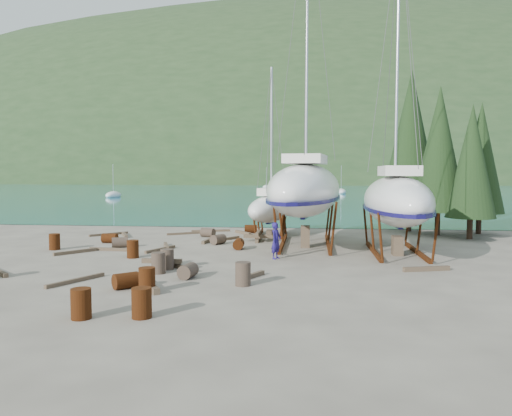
# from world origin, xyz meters

# --- Properties ---
(ground) EXTENTS (600.00, 600.00, 0.00)m
(ground) POSITION_xyz_m (0.00, 0.00, 0.00)
(ground) COLOR #625A4D
(ground) RESTS_ON ground
(bay_water) EXTENTS (700.00, 700.00, 0.00)m
(bay_water) POSITION_xyz_m (0.00, 315.00, 0.01)
(bay_water) COLOR teal
(bay_water) RESTS_ON ground
(far_hill) EXTENTS (800.00, 360.00, 110.00)m
(far_hill) POSITION_xyz_m (0.00, 320.00, 0.00)
(far_hill) COLOR #21381C
(far_hill) RESTS_ON ground
(far_house_left) EXTENTS (6.60, 5.60, 5.60)m
(far_house_left) POSITION_xyz_m (-60.00, 190.00, 2.92)
(far_house_left) COLOR beige
(far_house_left) RESTS_ON ground
(far_house_center) EXTENTS (6.60, 5.60, 5.60)m
(far_house_center) POSITION_xyz_m (-20.00, 190.00, 2.92)
(far_house_center) COLOR beige
(far_house_center) RESTS_ON ground
(far_house_right) EXTENTS (6.60, 5.60, 5.60)m
(far_house_right) POSITION_xyz_m (30.00, 190.00, 2.92)
(far_house_right) COLOR beige
(far_house_right) RESTS_ON ground
(cypress_near_right) EXTENTS (3.60, 3.60, 10.00)m
(cypress_near_right) POSITION_xyz_m (12.50, 12.00, 5.79)
(cypress_near_right) COLOR black
(cypress_near_right) RESTS_ON ground
(cypress_mid_right) EXTENTS (3.06, 3.06, 8.50)m
(cypress_mid_right) POSITION_xyz_m (14.00, 10.00, 4.92)
(cypress_mid_right) COLOR black
(cypress_mid_right) RESTS_ON ground
(cypress_back_left) EXTENTS (4.14, 4.14, 11.50)m
(cypress_back_left) POSITION_xyz_m (11.00, 14.00, 6.66)
(cypress_back_left) COLOR black
(cypress_back_left) RESTS_ON ground
(cypress_far_right) EXTENTS (3.24, 3.24, 9.00)m
(cypress_far_right) POSITION_xyz_m (15.50, 13.00, 5.21)
(cypress_far_right) COLOR black
(cypress_far_right) RESTS_ON ground
(moored_boat_left) EXTENTS (2.00, 5.00, 6.05)m
(moored_boat_left) POSITION_xyz_m (-30.00, 60.00, 0.39)
(moored_boat_left) COLOR white
(moored_boat_left) RESTS_ON ground
(moored_boat_mid) EXTENTS (2.00, 5.00, 6.05)m
(moored_boat_mid) POSITION_xyz_m (10.00, 80.00, 0.39)
(moored_boat_mid) COLOR white
(moored_boat_mid) RESTS_ON ground
(moored_boat_far) EXTENTS (2.00, 5.00, 6.05)m
(moored_boat_far) POSITION_xyz_m (-8.00, 110.00, 0.39)
(moored_boat_far) COLOR white
(moored_boat_far) RESTS_ON ground
(large_sailboat_near) EXTENTS (5.32, 13.19, 20.19)m
(large_sailboat_near) POSITION_xyz_m (3.68, 6.03, 3.25)
(large_sailboat_near) COLOR white
(large_sailboat_near) RESTS_ON ground
(large_sailboat_far) EXTENTS (3.33, 10.89, 17.15)m
(large_sailboat_far) POSITION_xyz_m (8.38, 3.65, 2.80)
(large_sailboat_far) COLOR white
(large_sailboat_far) RESTS_ON ground
(small_sailboat_shore) EXTENTS (3.62, 7.31, 11.21)m
(small_sailboat_shore) POSITION_xyz_m (1.31, 10.47, 1.85)
(small_sailboat_shore) COLOR white
(small_sailboat_shore) RESTS_ON ground
(worker) EXTENTS (0.66, 0.77, 1.78)m
(worker) POSITION_xyz_m (2.31, 1.36, 0.89)
(worker) COLOR navy
(worker) RESTS_ON ground
(drum_1) EXTENTS (0.71, 0.96, 0.58)m
(drum_1) POSITION_xyz_m (-0.85, -3.54, 0.29)
(drum_1) COLOR #2D2823
(drum_1) RESTS_ON ground
(drum_2) EXTENTS (0.89, 0.59, 0.58)m
(drum_2) POSITION_xyz_m (-7.98, 5.78, 0.29)
(drum_2) COLOR #542D0E
(drum_2) RESTS_ON ground
(drum_3) EXTENTS (0.58, 0.58, 0.88)m
(drum_3) POSITION_xyz_m (-2.54, -9.29, 0.44)
(drum_3) COLOR #542D0E
(drum_3) RESTS_ON ground
(drum_4) EXTENTS (0.94, 0.68, 0.58)m
(drum_4) POSITION_xyz_m (-0.17, 11.64, 0.29)
(drum_4) COLOR #542D0E
(drum_4) RESTS_ON ground
(drum_5) EXTENTS (0.58, 0.58, 0.88)m
(drum_5) POSITION_xyz_m (-2.21, -1.82, 0.44)
(drum_5) COLOR #2D2823
(drum_5) RESTS_ON ground
(drum_6) EXTENTS (0.62, 0.91, 0.58)m
(drum_6) POSITION_xyz_m (0.05, 4.20, 0.29)
(drum_6) COLOR #542D0E
(drum_6) RESTS_ON ground
(drum_7) EXTENTS (0.58, 0.58, 0.88)m
(drum_7) POSITION_xyz_m (-0.84, -9.02, 0.44)
(drum_7) COLOR #542D0E
(drum_7) RESTS_ON ground
(drum_8) EXTENTS (0.58, 0.58, 0.88)m
(drum_8) POSITION_xyz_m (-9.91, 2.90, 0.44)
(drum_8) COLOR #542D0E
(drum_8) RESTS_ON ground
(drum_9) EXTENTS (1.02, 0.83, 0.58)m
(drum_9) POSITION_xyz_m (-2.73, 9.21, 0.29)
(drum_9) COLOR #2D2823
(drum_9) RESTS_ON ground
(drum_10) EXTENTS (0.58, 0.58, 0.88)m
(drum_10) POSITION_xyz_m (-1.70, -6.00, 0.44)
(drum_10) COLOR #542D0E
(drum_10) RESTS_ON ground
(drum_11) EXTENTS (0.94, 1.05, 0.58)m
(drum_11) POSITION_xyz_m (-1.43, 5.96, 0.29)
(drum_11) COLOR #2D2823
(drum_11) RESTS_ON ground
(drum_12) EXTENTS (1.04, 1.03, 0.58)m
(drum_12) POSITION_xyz_m (-2.65, -5.52, 0.29)
(drum_12) COLOR #542D0E
(drum_12) RESTS_ON ground
(drum_14) EXTENTS (0.58, 0.58, 0.88)m
(drum_14) POSITION_xyz_m (-4.73, 0.84, 0.44)
(drum_14) COLOR #542D0E
(drum_14) RESTS_ON ground
(drum_15) EXTENTS (1.04, 0.88, 0.58)m
(drum_15) POSITION_xyz_m (-6.68, 4.07, 0.29)
(drum_15) COLOR #2D2823
(drum_15) RESTS_ON ground
(drum_16) EXTENTS (0.58, 0.58, 0.88)m
(drum_16) POSITION_xyz_m (-2.31, -2.74, 0.44)
(drum_16) COLOR #2D2823
(drum_16) RESTS_ON ground
(drum_17) EXTENTS (0.58, 0.58, 0.88)m
(drum_17) POSITION_xyz_m (1.50, -4.58, 0.44)
(drum_17) COLOR #2D2823
(drum_17) RESTS_ON ground
(timber_0) EXTENTS (2.18, 1.48, 0.14)m
(timber_0) POSITION_xyz_m (-4.58, 10.38, 0.07)
(timber_0) COLOR brown
(timber_0) RESTS_ON ground
(timber_1) EXTENTS (2.08, 0.80, 0.19)m
(timber_1) POSITION_xyz_m (8.93, -0.97, 0.10)
(timber_1) COLOR brown
(timber_1) RESTS_ON ground
(timber_2) EXTENTS (1.16, 2.05, 0.19)m
(timber_2) POSITION_xyz_m (-8.30, 8.99, 0.09)
(timber_2) COLOR brown
(timber_2) RESTS_ON ground
(timber_3) EXTENTS (1.26, 2.53, 0.15)m
(timber_3) POSITION_xyz_m (-4.95, -4.73, 0.07)
(timber_3) COLOR brown
(timber_3) RESTS_ON ground
(timber_4) EXTENTS (0.87, 1.97, 0.17)m
(timber_4) POSITION_xyz_m (-4.12, 4.48, 0.09)
(timber_4) COLOR brown
(timber_4) RESTS_ON ground
(timber_5) EXTENTS (2.10, 2.01, 0.16)m
(timber_5) POSITION_xyz_m (-1.82, -1.47, 0.08)
(timber_5) COLOR brown
(timber_5) RESTS_ON ground
(timber_6) EXTENTS (1.34, 1.70, 0.19)m
(timber_6) POSITION_xyz_m (-0.65, 10.99, 0.10)
(timber_6) COLOR brown
(timber_6) RESTS_ON ground
(timber_7) EXTENTS (0.80, 1.38, 0.17)m
(timber_7) POSITION_xyz_m (1.71, -3.11, 0.09)
(timber_7) COLOR brown
(timber_7) RESTS_ON ground
(timber_8) EXTENTS (0.40, 2.28, 0.19)m
(timber_8) POSITION_xyz_m (-2.21, 6.90, 0.09)
(timber_8) COLOR brown
(timber_8) RESTS_ON ground
(timber_9) EXTENTS (2.65, 1.05, 0.15)m
(timber_9) POSITION_xyz_m (-3.10, 12.04, 0.08)
(timber_9) COLOR brown
(timber_9) RESTS_ON ground
(timber_10) EXTENTS (1.88, 2.51, 0.16)m
(timber_10) POSITION_xyz_m (-1.49, 7.50, 0.08)
(timber_10) COLOR brown
(timber_10) RESTS_ON ground
(timber_11) EXTENTS (1.06, 2.28, 0.15)m
(timber_11) POSITION_xyz_m (-4.07, 3.20, 0.08)
(timber_11) COLOR brown
(timber_11) RESTS_ON ground
(timber_12) EXTENTS (1.53, 1.98, 0.17)m
(timber_12) POSITION_xyz_m (-8.21, 1.83, 0.08)
(timber_12) COLOR brown
(timber_12) RESTS_ON ground
(timber_15) EXTENTS (1.96, 2.15, 0.15)m
(timber_15) POSITION_xyz_m (-9.57, 9.40, 0.07)
(timber_15) COLOR brown
(timber_15) RESTS_ON ground
(timber_16) EXTENTS (1.69, 2.41, 0.23)m
(timber_16) POSITION_xyz_m (-1.98, -5.22, 0.11)
(timber_16) COLOR brown
(timber_16) RESTS_ON ground
(timber_17) EXTENTS (2.57, 0.42, 0.16)m
(timber_17) POSITION_xyz_m (-6.66, 2.86, 0.08)
(timber_17) COLOR brown
(timber_17) RESTS_ON ground
(timber_pile_fore) EXTENTS (1.80, 1.80, 0.60)m
(timber_pile_fore) POSITION_xyz_m (-2.54, -1.50, 0.30)
(timber_pile_fore) COLOR brown
(timber_pile_fore) RESTS_ON ground
(timber_pile_aft) EXTENTS (1.80, 1.80, 0.60)m
(timber_pile_aft) POSITION_xyz_m (0.78, 7.51, 0.30)
(timber_pile_aft) COLOR brown
(timber_pile_aft) RESTS_ON ground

